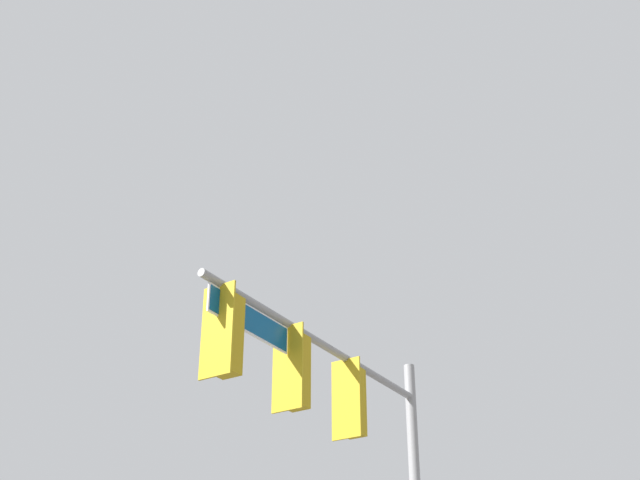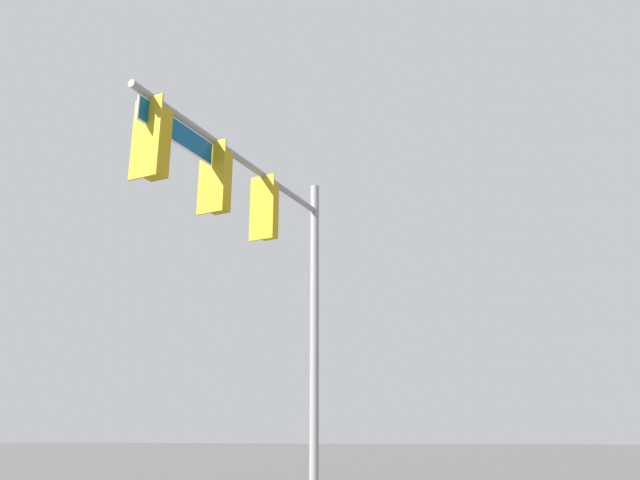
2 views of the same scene
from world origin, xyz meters
name	(u,v)px [view 2 (image 2 of 2)]	position (x,y,z in m)	size (l,w,h in m)	color
signal_pole_near	(253,238)	(-3.55, -7.11, 5.44)	(5.98, 1.02, 7.40)	gray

